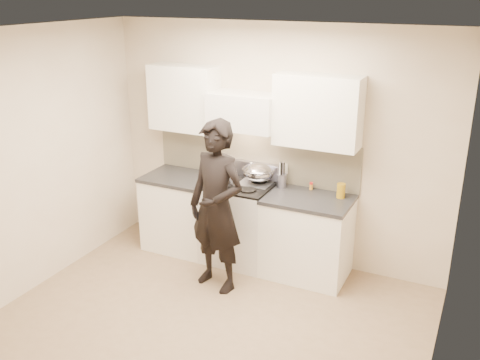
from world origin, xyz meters
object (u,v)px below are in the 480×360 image
Objects in this scene: counter_right at (307,236)px; utensil_crock at (282,180)px; stove at (239,222)px; person at (217,207)px; wok at (259,173)px.

counter_right is 3.15× the size of utensil_crock.
utensil_crock reaches higher than stove.
counter_right is 1.10m from person.
utensil_crock is (-0.38, 0.16, 0.55)m from counter_right.
utensil_crock is (0.27, 0.02, -0.05)m from wok.
person is (-0.78, -0.64, 0.45)m from counter_right.
person is at bearing -140.62° from counter_right.
utensil_crock is (0.45, 0.16, 0.54)m from stove.
counter_right is 2.09× the size of wok.
stove is at bearing -140.90° from wok.
utensil_crock is 0.90m from person.
person is at bearing -116.35° from utensil_crock.
counter_right is 0.90m from wok.
stove is 0.77m from person.
utensil_crock is 0.16× the size of person.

